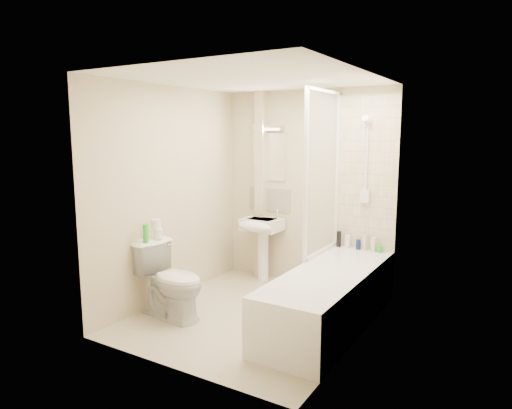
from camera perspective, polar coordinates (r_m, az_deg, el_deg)
The scene contains 25 objects.
floor at distance 4.89m, azimuth -0.24°, elevation -13.76°, with size 2.50×2.50×0.00m, color beige.
wall_back at distance 5.65m, azimuth 6.35°, elevation 1.92°, with size 2.20×0.02×2.40m, color beige.
wall_left at distance 5.21m, azimuth -10.64°, elevation 1.22°, with size 0.02×2.50×2.40m, color beige.
wall_right at distance 4.10m, azimuth 12.99°, elevation -0.91°, with size 0.02×2.50×2.40m, color beige.
ceiling at distance 4.54m, azimuth -0.26°, elevation 15.45°, with size 2.20×2.50×0.02m, color white.
tile_back at distance 5.35m, azimuth 13.66°, elevation 3.75°, with size 0.70×0.01×1.75m, color beige.
tile_right at distance 4.27m, azimuth 13.79°, elevation 2.48°, with size 0.01×2.10×1.75m, color beige.
pipe_boxing at distance 5.89m, azimuth 0.61°, elevation 2.25°, with size 0.12×0.12×2.40m, color beige.
splashback at distance 5.90m, azimuth 1.69°, elevation 0.60°, with size 0.60×0.01×0.30m, color beige.
mirror at distance 5.85m, azimuth 1.71°, elevation 5.94°, with size 0.46×0.01×0.60m, color white.
strip_light at distance 5.82m, azimuth 1.61°, elevation 9.57°, with size 0.42×0.07×0.07m, color silver.
bathtub at distance 4.64m, azimuth 9.19°, elevation -11.32°, with size 0.70×2.10×0.55m.
shower_screen at distance 5.06m, azimuth 8.37°, elevation 3.90°, with size 0.04×0.92×1.80m.
shower_fixture at distance 5.30m, azimuth 13.55°, elevation 5.02°, with size 0.10×0.16×0.99m.
pedestal_sink at distance 5.78m, azimuth 0.57°, elevation -3.42°, with size 0.48×0.46×0.93m.
bottle_black_a at distance 5.49m, azimuth 10.32°, elevation -4.27°, with size 0.05×0.05×0.19m, color black.
bottle_white_a at distance 5.46m, azimuth 11.37°, elevation -4.57°, with size 0.06×0.06×0.15m, color white.
bottle_blue at distance 5.42m, azimuth 12.67°, elevation -4.90°, with size 0.06×0.06×0.12m, color #121C52.
bottle_cream at distance 5.39m, azimuth 13.43°, elevation -4.66°, with size 0.05×0.05×0.18m, color beige.
bottle_white_b at distance 5.37m, azimuth 14.46°, elevation -4.88°, with size 0.06×0.06×0.16m, color silver.
bottle_green at distance 5.36m, azimuth 15.18°, elevation -5.37°, with size 0.07×0.07×0.08m, color green.
toilet at distance 4.81m, azimuth -10.53°, elevation -9.27°, with size 0.82×0.53×0.79m, color white.
toilet_roll_lower at distance 4.90m, azimuth -12.20°, elevation -3.58°, with size 0.10×0.10×0.11m, color white.
toilet_roll_upper at distance 4.90m, azimuth -12.41°, elevation -2.38°, with size 0.10×0.10×0.10m, color white.
green_bottle at distance 4.79m, azimuth -13.63°, elevation -3.46°, with size 0.06×0.06×0.18m, color green.
Camera 1 is at (2.34, -3.85, 1.89)m, focal length 32.00 mm.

